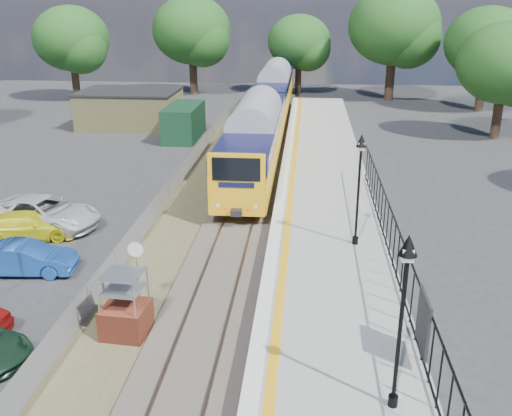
# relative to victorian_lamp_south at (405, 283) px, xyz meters

# --- Properties ---
(ground) EXTENTS (120.00, 120.00, 0.00)m
(ground) POSITION_rel_victorian_lamp_south_xyz_m (-5.50, 4.00, -4.30)
(ground) COLOR #2D2D30
(ground) RESTS_ON ground
(track_bed) EXTENTS (5.90, 80.00, 0.29)m
(track_bed) POSITION_rel_victorian_lamp_south_xyz_m (-5.97, 13.67, -4.21)
(track_bed) COLOR #473F38
(track_bed) RESTS_ON ground
(platform) EXTENTS (5.00, 70.00, 0.90)m
(platform) POSITION_rel_victorian_lamp_south_xyz_m (-1.30, 12.00, -3.85)
(platform) COLOR gray
(platform) RESTS_ON ground
(platform_edge) EXTENTS (0.90, 70.00, 0.01)m
(platform_edge) POSITION_rel_victorian_lamp_south_xyz_m (-3.36, 12.00, -3.39)
(platform_edge) COLOR silver
(platform_edge) RESTS_ON platform
(victorian_lamp_south) EXTENTS (0.44, 0.44, 4.60)m
(victorian_lamp_south) POSITION_rel_victorian_lamp_south_xyz_m (0.00, 0.00, 0.00)
(victorian_lamp_south) COLOR black
(victorian_lamp_south) RESTS_ON platform
(victorian_lamp_north) EXTENTS (0.44, 0.44, 4.60)m
(victorian_lamp_north) POSITION_rel_victorian_lamp_south_xyz_m (-0.20, 10.00, 0.00)
(victorian_lamp_north) COLOR black
(victorian_lamp_north) RESTS_ON platform
(palisade_fence) EXTENTS (0.12, 26.00, 2.00)m
(palisade_fence) POSITION_rel_victorian_lamp_south_xyz_m (1.05, 6.24, -2.46)
(palisade_fence) COLOR black
(palisade_fence) RESTS_ON platform
(wire_fence) EXTENTS (0.06, 52.00, 1.20)m
(wire_fence) POSITION_rel_victorian_lamp_south_xyz_m (-9.70, 16.00, -3.70)
(wire_fence) COLOR #999EA3
(wire_fence) RESTS_ON ground
(outbuilding) EXTENTS (10.80, 10.10, 3.12)m
(outbuilding) POSITION_rel_victorian_lamp_south_xyz_m (-16.41, 35.21, -2.78)
(outbuilding) COLOR tan
(outbuilding) RESTS_ON ground
(tree_line) EXTENTS (56.80, 43.80, 11.88)m
(tree_line) POSITION_rel_victorian_lamp_south_xyz_m (-4.10, 46.00, 2.31)
(tree_line) COLOR #332319
(tree_line) RESTS_ON ground
(train) EXTENTS (2.82, 40.83, 3.51)m
(train) POSITION_rel_victorian_lamp_south_xyz_m (-5.50, 33.63, -1.96)
(train) COLOR #F0AB15
(train) RESTS_ON ground
(brick_plinth) EXTENTS (1.52, 1.52, 2.27)m
(brick_plinth) POSITION_rel_victorian_lamp_south_xyz_m (-8.00, 3.89, -3.21)
(brick_plinth) COLOR brown
(brick_plinth) RESTS_ON ground
(speed_sign) EXTENTS (0.54, 0.11, 2.65)m
(speed_sign) POSITION_rel_victorian_lamp_south_xyz_m (-8.00, 5.41, -2.51)
(speed_sign) COLOR #999EA3
(speed_sign) RESTS_ON ground
(car_blue) EXTENTS (4.08, 1.74, 1.31)m
(car_blue) POSITION_rel_victorian_lamp_south_xyz_m (-13.37, 7.90, -3.64)
(car_blue) COLOR #194496
(car_blue) RESTS_ON ground
(car_yellow) EXTENTS (4.63, 2.83, 1.26)m
(car_yellow) POSITION_rel_victorian_lamp_south_xyz_m (-14.91, 11.35, -3.67)
(car_yellow) COLOR yellow
(car_yellow) RESTS_ON ground
(car_white) EXTENTS (6.00, 3.66, 1.55)m
(car_white) POSITION_rel_victorian_lamp_south_xyz_m (-14.79, 12.63, -3.52)
(car_white) COLOR silver
(car_white) RESTS_ON ground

